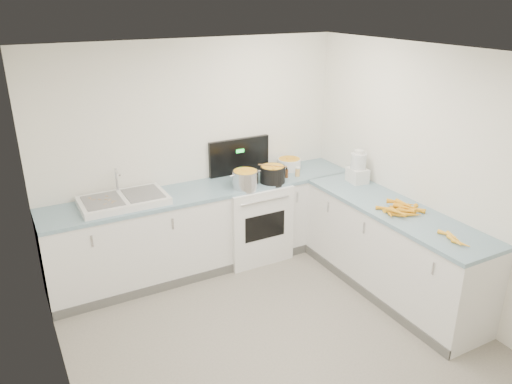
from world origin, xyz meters
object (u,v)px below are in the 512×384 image
mixing_bowl (289,164)px  food_processor (358,169)px  black_pot (273,175)px  sink (123,200)px  spice_jar (298,172)px  extract_bottle (287,174)px  stove (251,218)px  steel_pot (245,180)px

mixing_bowl → food_processor: size_ratio=0.76×
black_pot → food_processor: bearing=-28.6°
sink → spice_jar: bearing=-4.1°
mixing_bowl → food_processor: bearing=-59.5°
extract_bottle → sink: bearing=176.1°
stove → extract_bottle: stove is taller
stove → food_processor: size_ratio=3.63×
stove → food_processor: (1.03, -0.62, 0.63)m
black_pot → spice_jar: bearing=4.9°
sink → steel_pot: 1.31m
steel_pot → food_processor: (1.19, -0.45, 0.08)m
sink → stove: bearing=-0.6°
sink → black_pot: 1.65m
food_processor → steel_pot: bearing=159.2°
sink → black_pot: sink is taller
mixing_bowl → spice_jar: bearing=-100.2°
steel_pot → mixing_bowl: 0.80m
extract_bottle → food_processor: (0.62, -0.50, 0.11)m
extract_bottle → spice_jar: size_ratio=1.04×
mixing_bowl → food_processor: 0.87m
stove → mixing_bowl: 0.81m
steel_pot → black_pot: size_ratio=1.00×
mixing_bowl → extract_bottle: bearing=-127.7°
black_pot → extract_bottle: black_pot is taller
spice_jar → food_processor: 0.70m
sink → steel_pot: bearing=-8.0°
black_pot → sink: bearing=173.9°
stove → extract_bottle: bearing=-15.4°
sink → steel_pot: sink is taller
black_pot → mixing_bowl: (0.40, 0.29, -0.02)m
mixing_bowl → stove: bearing=-167.8°
spice_jar → stove: bearing=166.8°
spice_jar → steel_pot: bearing=-177.0°
stove → black_pot: stove is taller
sink → food_processor: 2.56m
steel_pot → spice_jar: (0.70, 0.04, -0.04)m
spice_jar → food_processor: size_ratio=0.25×
stove → spice_jar: stove is taller
sink → steel_pot: size_ratio=2.99×
stove → spice_jar: bearing=-13.2°
black_pot → extract_bottle: bearing=12.2°
stove → sink: stove is taller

